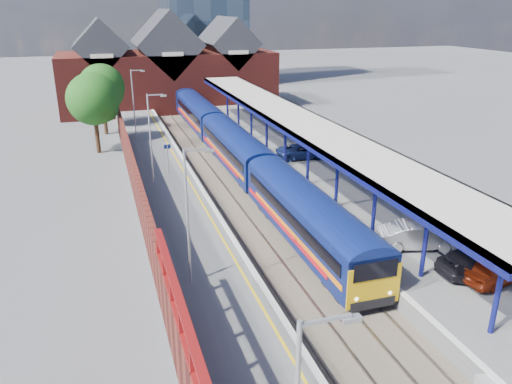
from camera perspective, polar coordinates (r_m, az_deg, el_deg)
ground at (r=49.22m, az=-5.08°, el=3.70°), size 240.00×240.00×0.00m
ballast_bed at (r=40.00m, az=-1.91°, el=-0.18°), size 6.00×76.00×0.06m
rails at (r=39.97m, az=-1.91°, el=-0.06°), size 4.51×76.00×0.14m
left_platform at (r=38.82m, az=-9.76°, el=-0.39°), size 5.00×76.00×1.00m
right_platform at (r=41.75m, az=6.03°, el=1.30°), size 6.00×76.00×1.00m
coping_left at (r=38.99m, az=-6.39°, el=0.70°), size 0.30×76.00×0.05m
coping_right at (r=40.57m, az=2.36°, el=1.61°), size 0.30×76.00×0.05m
yellow_line at (r=38.89m, az=-7.25°, el=0.58°), size 0.14×76.00×0.01m
train at (r=53.35m, az=-4.68°, el=7.40°), size 2.87×65.90×3.45m
canopy at (r=42.00m, az=4.56°, el=8.20°), size 4.50×52.00×4.48m
lamp_post_b at (r=24.16m, az=-7.57°, el=-1.94°), size 1.48×0.18×7.00m
lamp_post_c at (r=39.32m, az=-11.82°, el=6.60°), size 1.48×0.18×7.00m
lamp_post_d at (r=54.96m, az=-13.72°, el=10.33°), size 1.48×0.18×7.00m
platform_sign at (r=41.97m, az=-10.05°, el=4.33°), size 0.55×0.08×2.50m
brick_wall at (r=31.89m, az=-12.89°, el=-1.56°), size 0.35×50.00×3.86m
station_building at (r=75.25m, az=-10.07°, el=13.55°), size 30.00×12.12×13.78m
tree_near at (r=52.71m, az=-17.94°, el=9.91°), size 5.20×5.20×8.10m
tree_far at (r=60.62m, az=-17.07°, el=11.27°), size 5.20×5.20×8.10m
parked_car_red at (r=28.27m, az=26.01°, el=-7.83°), size 4.47×2.49×1.44m
parked_car_silver at (r=30.23m, az=17.99°, el=-4.75°), size 4.92×2.81×1.53m
parked_car_dark at (r=28.66m, az=24.29°, el=-7.19°), size 4.92×2.13×1.41m
parked_car_blue at (r=46.00m, az=5.28°, el=4.65°), size 4.79×2.36×1.31m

